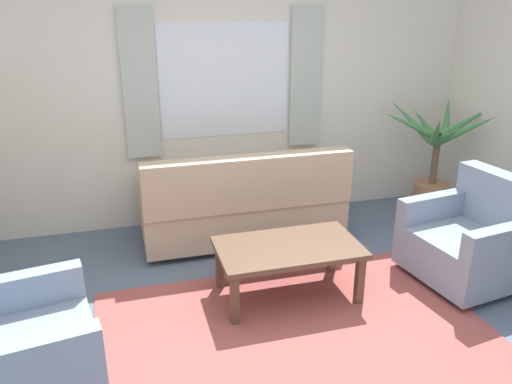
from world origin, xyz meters
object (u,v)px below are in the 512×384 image
armchair_left (10,353)px  potted_plant (434,164)px  coffee_table (288,252)px  couch (243,205)px  armchair_right (472,240)px

armchair_left → potted_plant: potted_plant is taller
armchair_left → coffee_table: armchair_left is taller
couch → coffee_table: (0.09, -1.06, 0.01)m
couch → armchair_right: 2.04m
couch → armchair_left: (-1.79, -1.74, -0.01)m
armchair_right → potted_plant: size_ratio=0.75×
couch → armchair_right: couch is taller
couch → coffee_table: bearing=94.8°
armchair_right → potted_plant: 1.40m
armchair_right → coffee_table: size_ratio=0.86×
couch → potted_plant: (2.12, 0.09, 0.20)m
armchair_left → couch: bearing=-55.7°
armchair_left → armchair_right: same height
coffee_table → potted_plant: potted_plant is taller
couch → coffee_table: size_ratio=1.73×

